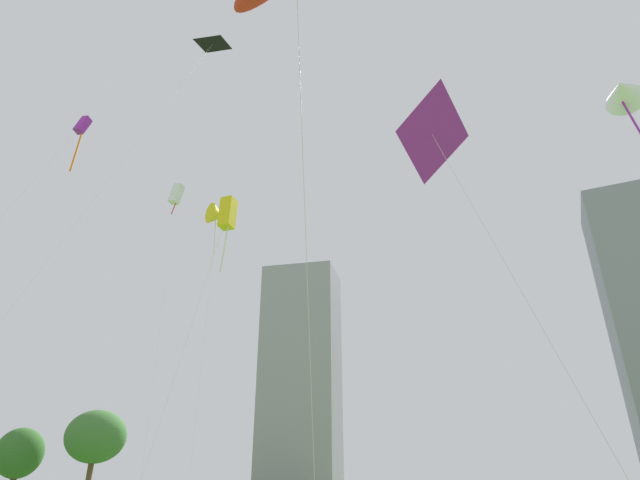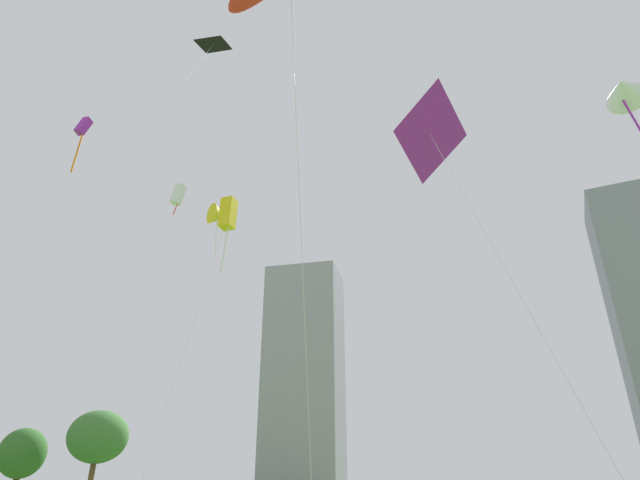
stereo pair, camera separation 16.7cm
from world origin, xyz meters
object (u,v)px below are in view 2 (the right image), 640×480
kite_flying_2 (430,134)px  kite_flying_3 (228,215)px  kite_flying_5 (178,195)px  kite_flying_7 (218,215)px  park_tree_0 (98,437)px  kite_flying_4 (212,46)px  distant_highrise_0 (304,376)px  kite_flying_1 (82,130)px  kite_flying_6 (624,90)px  park_tree_1 (22,454)px

kite_flying_2 → kite_flying_3: kite_flying_3 is taller
kite_flying_2 → kite_flying_5: bearing=141.1°
kite_flying_7 → park_tree_0: kite_flying_7 is taller
kite_flying_4 → distant_highrise_0: distant_highrise_0 is taller
kite_flying_3 → kite_flying_7: (-7.38, 10.06, 6.51)m
kite_flying_1 → kite_flying_2: size_ratio=1.66×
kite_flying_5 → distant_highrise_0: distant_highrise_0 is taller
kite_flying_2 → kite_flying_3: bearing=147.0°
kite_flying_6 → park_tree_1: size_ratio=3.32×
kite_flying_6 → kite_flying_7: bearing=163.6°
kite_flying_2 → kite_flying_7: bearing=137.6°
park_tree_1 → distant_highrise_0: distant_highrise_0 is taller
kite_flying_2 → kite_flying_6: bearing=50.0°
kite_flying_3 → kite_flying_1: bearing=-150.9°
park_tree_0 → park_tree_1: size_ratio=1.18×
kite_flying_3 → park_tree_1: kite_flying_3 is taller
kite_flying_5 → kite_flying_3: bearing=-43.2°
kite_flying_7 → kite_flying_6: bearing=-16.4°
kite_flying_3 → kite_flying_6: size_ratio=0.82×
kite_flying_2 → park_tree_1: (-33.29, 16.15, -7.86)m
kite_flying_4 → park_tree_0: (-13.62, 10.52, -22.52)m
kite_flying_6 → kite_flying_4: bearing=-172.0°
kite_flying_6 → park_tree_1: 44.73m
park_tree_0 → kite_flying_5: bearing=88.1°
kite_flying_1 → kite_flying_5: size_ratio=0.74×
kite_flying_2 → kite_flying_6: size_ratio=0.64×
kite_flying_4 → kite_flying_7: bearing=117.4°
kite_flying_1 → kite_flying_4: kite_flying_4 is taller
kite_flying_4 → distant_highrise_0: size_ratio=0.45×
kite_flying_3 → kite_flying_6: 21.24m
kite_flying_1 → kite_flying_7: 14.43m
kite_flying_2 → kite_flying_6: (8.31, 9.90, 7.36)m
kite_flying_7 → kite_flying_3: bearing=-53.7°
kite_flying_3 → park_tree_1: 25.05m
kite_flying_1 → park_tree_0: kite_flying_1 is taller
kite_flying_1 → kite_flying_6: 29.18m
kite_flying_3 → kite_flying_4: size_ratio=0.59×
kite_flying_6 → distant_highrise_0: bearing=119.6°
kite_flying_1 → kite_flying_7: (0.30, 14.34, 1.55)m
kite_flying_6 → park_tree_1: (-41.60, 6.25, -15.22)m
kite_flying_1 → distant_highrise_0: bearing=107.2°
kite_flying_6 → distant_highrise_0: distant_highrise_0 is taller
kite_flying_3 → distant_highrise_0: bearing=111.1°
kite_flying_6 → kite_flying_7: 29.54m
kite_flying_5 → kite_flying_7: kite_flying_5 is taller
kite_flying_4 → kite_flying_5: kite_flying_5 is taller
kite_flying_3 → park_tree_1: size_ratio=2.72×
kite_flying_1 → kite_flying_2: (20.21, -3.85, -8.61)m
kite_flying_1 → kite_flying_7: size_ratio=0.94×
kite_flying_7 → distant_highrise_0: size_ratio=0.36×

